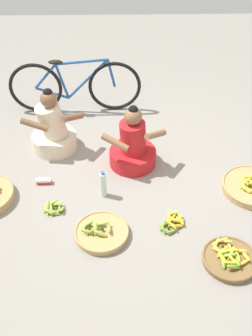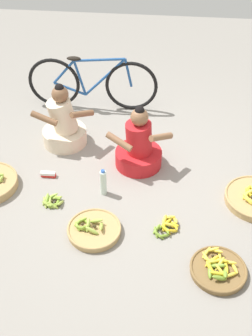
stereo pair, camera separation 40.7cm
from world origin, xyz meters
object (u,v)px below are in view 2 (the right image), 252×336
Objects in this scene: bicycle_leaning at (92,83)px; loose_bananas_back_right at (167,226)px; vendor_woman_behind at (64,125)px; packet_carton_stack at (48,174)px; water_bottle at (103,182)px; vendor_woman_front at (139,147)px; banana_basket_mid_right at (94,229)px; banana_basket_near_vendor at (218,269)px; loose_bananas_back_center at (53,201)px.

bicycle_leaning is 5.54× the size of loose_bananas_back_right.
vendor_woman_behind reaches higher than packet_carton_stack.
loose_bananas_back_right is 0.99× the size of water_bottle.
water_bottle is 0.68m from packet_carton_stack.
water_bottle is at bearing -121.78° from vendor_woman_front.
banana_basket_mid_right is at bearing -66.92° from vendor_woman_behind.
bicycle_leaning is 5.47× the size of water_bottle.
water_bottle reaches higher than banana_basket_near_vendor.
packet_carton_stack is (-0.64, 0.19, -0.12)m from water_bottle.
banana_basket_near_vendor is 2.95× the size of packet_carton_stack.
bicycle_leaning is 10.24× the size of packet_carton_stack.
vendor_woman_front reaches higher than packet_carton_stack.
banana_basket_near_vendor is at bearing -22.26° from loose_bananas_back_center.
banana_basket_near_vendor reaches higher than loose_bananas_back_center.
bicycle_leaning is (0.20, 0.83, 0.11)m from vendor_woman_behind.
bicycle_leaning reaches higher than packet_carton_stack.
vendor_woman_front is 2.43× the size of water_bottle.
bicycle_leaning is at bearing 76.55° from vendor_woman_behind.
loose_bananas_back_right is (1.27, -1.24, -0.22)m from vendor_woman_behind.
bicycle_leaning is 1.72m from water_bottle.
packet_carton_stack is (-0.96, -0.32, -0.21)m from vendor_woman_front.
packet_carton_stack is (-0.25, -1.47, -0.33)m from bicycle_leaning.
vendor_woman_behind reaches higher than bicycle_leaning.
banana_basket_mid_right reaches higher than loose_bananas_back_center.
bicycle_leaning is 1.89m from loose_bananas_back_center.
bicycle_leaning is 2.26m from banana_basket_mid_right.
vendor_woman_front is 0.96× the size of vendor_woman_behind.
loose_bananas_back_right is at bearing -24.82° from packet_carton_stack.
bicycle_leaning is (-0.71, 1.15, 0.12)m from vendor_woman_front.
bicycle_leaning reaches higher than banana_basket_near_vendor.
vendor_woman_behind is at bearing 95.52° from loose_bananas_back_center.
loose_bananas_back_center is (0.10, -1.03, -0.22)m from vendor_woman_behind.
loose_bananas_back_right is (0.68, 0.13, -0.01)m from banana_basket_mid_right.
banana_basket_mid_right is 0.59m from loose_bananas_back_center.
bicycle_leaning is at bearing 103.40° from water_bottle.
vendor_woman_behind is at bearing 113.08° from banana_basket_mid_right.
banana_basket_near_vendor is (1.52, -2.53, -0.32)m from bicycle_leaning.
water_bottle is at bearing 142.34° from banana_basket_near_vendor.
vendor_woman_behind is 1.50m from banana_basket_mid_right.
banana_basket_near_vendor is 1.18m from banana_basket_mid_right.
banana_basket_mid_right is (-0.33, -1.05, -0.20)m from vendor_woman_front.
vendor_woman_front is 0.96m from vendor_woman_behind.
loose_bananas_back_center is 0.75× the size of water_bottle.
loose_bananas_back_center is at bearing 169.79° from loose_bananas_back_right.
bicycle_leaning is at bearing 99.91° from banana_basket_mid_right.
water_bottle is at bearing -16.65° from packet_carton_stack.
banana_basket_near_vendor reaches higher than loose_bananas_back_right.
vendor_woman_behind is 4.73× the size of packet_carton_stack.
loose_bananas_back_right is at bearing -10.21° from loose_bananas_back_center.
bicycle_leaning is 3.33× the size of banana_basket_mid_right.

